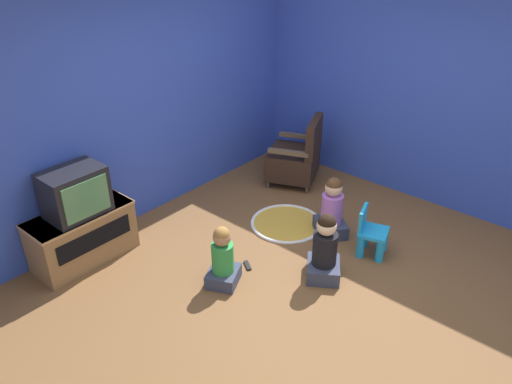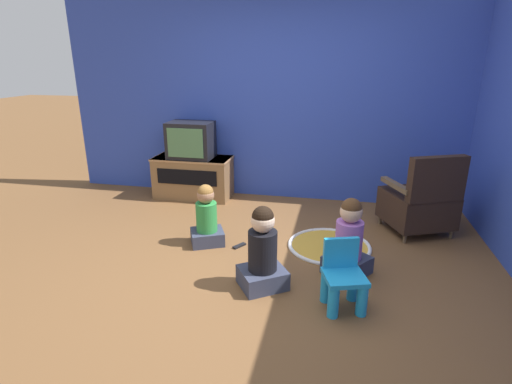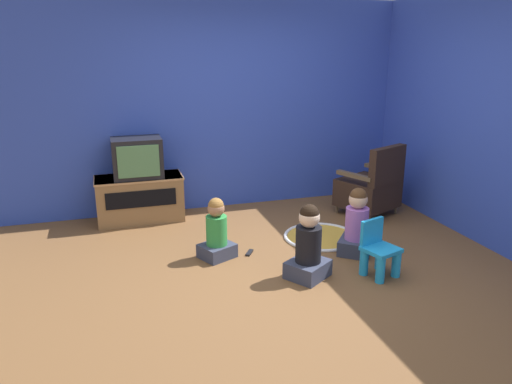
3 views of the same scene
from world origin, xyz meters
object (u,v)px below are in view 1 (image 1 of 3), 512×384
(tv_cabinet, at_px, (82,235))
(child_watching_left, at_px, (332,210))
(black_armchair, at_px, (296,158))
(child_watching_center, at_px, (223,259))
(child_watching_right, at_px, (325,251))
(television, at_px, (75,192))
(remote_control, at_px, (248,265))
(yellow_kid_chair, at_px, (371,235))

(tv_cabinet, relative_size, child_watching_left, 1.47)
(black_armchair, xyz_separation_m, child_watching_center, (-2.14, -0.73, -0.07))
(black_armchair, bearing_deg, child_watching_right, 20.96)
(tv_cabinet, height_order, child_watching_center, child_watching_center)
(child_watching_center, bearing_deg, television, 90.09)
(black_armchair, height_order, remote_control, black_armchair)
(tv_cabinet, relative_size, yellow_kid_chair, 1.97)
(remote_control, bearing_deg, yellow_kid_chair, -95.77)
(black_armchair, height_order, child_watching_center, black_armchair)
(tv_cabinet, relative_size, television, 1.80)
(child_watching_left, bearing_deg, child_watching_center, 116.33)
(child_watching_center, distance_m, remote_control, 0.43)
(television, distance_m, remote_control, 1.84)
(black_armchair, xyz_separation_m, remote_control, (-1.80, -0.74, -0.33))
(tv_cabinet, relative_size, child_watching_center, 1.63)
(television, height_order, black_armchair, television)
(television, xyz_separation_m, black_armchair, (2.79, -0.60, -0.44))
(child_watching_center, relative_size, remote_control, 4.22)
(child_watching_right, bearing_deg, tv_cabinet, 89.80)
(remote_control, bearing_deg, television, 69.15)
(black_armchair, height_order, child_watching_right, black_armchair)
(child_watching_right, bearing_deg, remote_control, 85.06)
(child_watching_left, height_order, child_watching_center, child_watching_left)
(black_armchair, bearing_deg, tv_cabinet, -36.10)
(yellow_kid_chair, relative_size, child_watching_right, 0.74)
(tv_cabinet, height_order, yellow_kid_chair, tv_cabinet)
(child_watching_left, xyz_separation_m, child_watching_center, (-1.40, 0.31, -0.03))
(television, distance_m, black_armchair, 2.89)
(yellow_kid_chair, bearing_deg, black_armchair, 45.42)
(child_watching_right, relative_size, remote_control, 4.74)
(child_watching_left, xyz_separation_m, child_watching_right, (-0.69, -0.37, 0.00))
(tv_cabinet, distance_m, yellow_kid_chair, 2.96)
(black_armchair, relative_size, child_watching_left, 1.29)
(child_watching_left, bearing_deg, yellow_kid_chair, -145.19)
(child_watching_center, height_order, child_watching_right, child_watching_right)
(child_watching_right, height_order, remote_control, child_watching_right)
(child_watching_center, bearing_deg, black_armchair, -6.93)
(child_watching_center, xyz_separation_m, remote_control, (0.34, -0.01, -0.26))
(child_watching_right, distance_m, remote_control, 0.82)
(tv_cabinet, height_order, remote_control, tv_cabinet)
(television, bearing_deg, black_armchair, -12.19)
(black_armchair, bearing_deg, yellow_kid_chair, 39.73)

